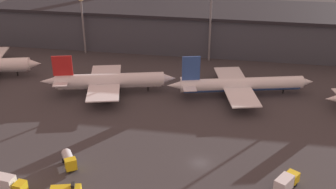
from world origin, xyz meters
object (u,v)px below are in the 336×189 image
Objects in this scene: service_vehicle_2 at (69,160)px; airplane_2 at (240,85)px; airplane_1 at (109,81)px; service_vehicle_0 at (9,184)px; service_vehicle_1 at (286,182)px.

airplane_2 is at bearing 106.02° from service_vehicle_2.
airplane_1 is 40.47m from airplane_2.
service_vehicle_0 is 1.08× the size of service_vehicle_2.
airplane_2 reaches higher than service_vehicle_0.
airplane_1 is 64.09m from service_vehicle_1.
airplane_1 is at bearing 90.29° from service_vehicle_0.
service_vehicle_2 is (8.90, 10.64, -0.24)m from service_vehicle_0.
service_vehicle_2 is at bearing -100.72° from airplane_1.
service_vehicle_2 is at bearing 57.97° from service_vehicle_0.
service_vehicle_2 is at bearing -144.75° from airplane_2.
airplane_2 is 45.62m from service_vehicle_1.
service_vehicle_0 reaches higher than service_vehicle_1.
airplane_2 reaches higher than service_vehicle_1.
airplane_2 is at bearing 57.30° from service_vehicle_0.
airplane_1 is at bearing 84.52° from service_vehicle_1.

